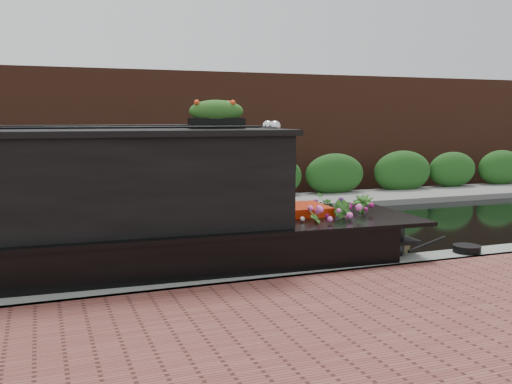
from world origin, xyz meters
name	(u,v)px	position (x,y,z in m)	size (l,w,h in m)	color
ground	(172,247)	(0.00, 0.00, 0.00)	(80.00, 80.00, 0.00)	black
near_bank_coping	(222,295)	(0.00, -3.30, 0.00)	(40.00, 0.60, 0.50)	gray
far_bank_path	(137,214)	(0.00, 4.20, 0.00)	(40.00, 2.40, 0.34)	slate
far_hedge	(132,209)	(0.00, 5.10, 0.00)	(40.00, 1.10, 2.80)	#20501A
far_brick_wall	(122,199)	(0.00, 7.20, 0.00)	(40.00, 1.00, 8.00)	#51281B
rope_fender	(395,243)	(3.80, -2.05, 0.20)	(0.40, 0.40, 0.41)	brown
coiled_mooring_rope	(467,249)	(4.41, -3.27, 0.31)	(0.46, 0.46, 0.12)	black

